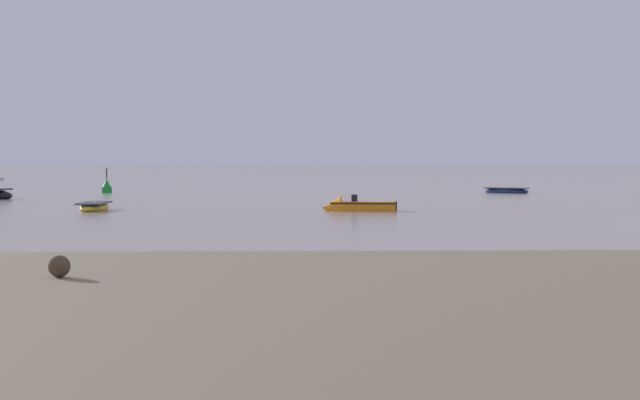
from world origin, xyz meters
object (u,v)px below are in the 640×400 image
Objects in this scene: rowboat_moored_4 at (94,207)px; rowboat_moored_5 at (506,191)px; motorboat_moored_1 at (353,207)px; channel_buoy at (107,188)px.

rowboat_moored_5 is (30.39, 28.97, -0.01)m from rowboat_moored_4.
rowboat_moored_5 is at bearing -109.08° from motorboat_moored_1.
channel_buoy reaches higher than motorboat_moored_1.
motorboat_moored_1 is 36.80m from channel_buoy.
rowboat_moored_4 reaches higher than rowboat_moored_5.
channel_buoy is (-34.92, 1.18, 0.29)m from rowboat_moored_5.
rowboat_moored_4 is 1.85× the size of channel_buoy.
rowboat_moored_4 is (-15.16, 0.93, -0.02)m from motorboat_moored_1.
rowboat_moored_4 is at bearing 4.39° from motorboat_moored_1.
channel_buoy reaches higher than rowboat_moored_5.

